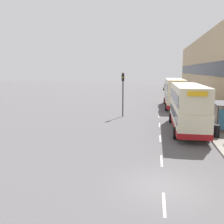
{
  "coord_description": "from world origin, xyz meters",
  "views": [
    {
      "loc": [
        -0.49,
        -11.69,
        5.63
      ],
      "look_at": [
        -5.67,
        17.86,
        0.59
      ],
      "focal_mm": 40.0,
      "sensor_mm": 36.0,
      "label": 1
    }
  ],
  "objects": [
    {
      "name": "ground_plane",
      "position": [
        0.0,
        0.0,
        0.0
      ],
      "size": [
        220.0,
        220.0,
        0.0
      ],
      "primitive_type": "plane",
      "color": "#5B595B"
    },
    {
      "name": "lane_mark_5",
      "position": [
        0.0,
        24.58,
        0.01
      ],
      "size": [
        0.12,
        2.0,
        0.01
      ],
      "color": "silver",
      "rests_on": "ground_plane"
    },
    {
      "name": "bus_shelter",
      "position": [
        5.77,
        12.52,
        1.88
      ],
      "size": [
        1.6,
        4.2,
        2.48
      ],
      "color": "#4C4C51",
      "rests_on": "ground_plane"
    },
    {
      "name": "car_0",
      "position": [
        2.68,
        62.33,
        0.82
      ],
      "size": [
        1.95,
        3.81,
        1.65
      ],
      "color": "#B7B799",
      "rests_on": "ground_plane"
    },
    {
      "name": "litter_bin",
      "position": [
        4.55,
        9.55,
        0.67
      ],
      "size": [
        0.55,
        0.55,
        1.05
      ],
      "color": "black",
      "rests_on": "ground_plane"
    },
    {
      "name": "lane_mark_4",
      "position": [
        0.0,
        19.33,
        0.01
      ],
      "size": [
        0.12,
        2.0,
        0.01
      ],
      "color": "silver",
      "rests_on": "ground_plane"
    },
    {
      "name": "lane_mark_2",
      "position": [
        0.0,
        8.84,
        0.01
      ],
      "size": [
        0.12,
        2.0,
        0.01
      ],
      "color": "silver",
      "rests_on": "ground_plane"
    },
    {
      "name": "traffic_light_far_kerb",
      "position": [
        -4.4,
        18.24,
        3.57
      ],
      "size": [
        0.3,
        0.32,
        5.34
      ],
      "color": "black",
      "rests_on": "ground_plane"
    },
    {
      "name": "double_decker_bus_near",
      "position": [
        2.47,
        12.11,
        2.28
      ],
      "size": [
        2.85,
        10.33,
        4.3
      ],
      "color": "beige",
      "rests_on": "ground_plane"
    },
    {
      "name": "lane_mark_0",
      "position": [
        0.0,
        -1.66,
        0.01
      ],
      "size": [
        0.12,
        2.0,
        0.01
      ],
      "color": "silver",
      "rests_on": "ground_plane"
    },
    {
      "name": "lane_mark_1",
      "position": [
        0.0,
        3.59,
        0.01
      ],
      "size": [
        0.12,
        2.0,
        0.01
      ],
      "color": "silver",
      "rests_on": "ground_plane"
    },
    {
      "name": "pedestrian_at_shelter",
      "position": [
        4.54,
        14.08,
        0.98
      ],
      "size": [
        0.33,
        0.33,
        1.65
      ],
      "color": "#23232D",
      "rests_on": "ground_plane"
    },
    {
      "name": "terrace_facade",
      "position": [
        10.49,
        38.5,
        6.47
      ],
      "size": [
        3.1,
        93.0,
        12.95
      ],
      "color": "tan",
      "rests_on": "ground_plane"
    },
    {
      "name": "pavement",
      "position": [
        6.5,
        38.5,
        0.07
      ],
      "size": [
        5.0,
        93.0,
        0.14
      ],
      "color": "gray",
      "rests_on": "ground_plane"
    },
    {
      "name": "double_decker_bus_ahead",
      "position": [
        2.32,
        27.37,
        2.29
      ],
      "size": [
        2.85,
        11.02,
        4.3
      ],
      "color": "beige",
      "rests_on": "ground_plane"
    },
    {
      "name": "lane_mark_3",
      "position": [
        0.0,
        14.09,
        0.01
      ],
      "size": [
        0.12,
        2.0,
        0.01
      ],
      "color": "silver",
      "rests_on": "ground_plane"
    }
  ]
}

